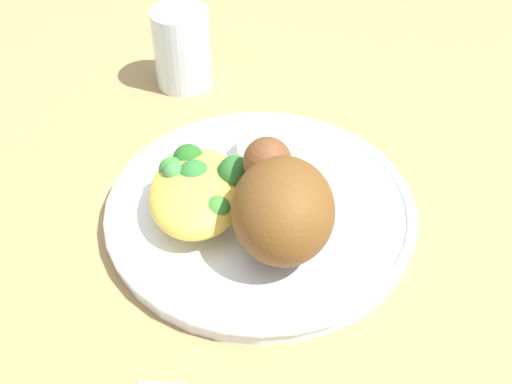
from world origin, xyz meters
name	(u,v)px	position (x,y,z in m)	size (l,w,h in m)	color
ground_plane	(256,215)	(0.00, 0.00, 0.00)	(2.00, 2.00, 0.00)	#A6814F
plate	(256,208)	(0.00, 0.00, 0.01)	(0.28, 0.28, 0.02)	white
roasted_chicken	(276,205)	(-0.05, -0.02, 0.06)	(0.11, 0.08, 0.08)	brown
rice_pile	(275,149)	(0.05, -0.02, 0.04)	(0.09, 0.08, 0.03)	white
mac_cheese_with_broccoli	(194,188)	(-0.01, 0.05, 0.04)	(0.11, 0.09, 0.05)	yellow
water_glass	(178,49)	(0.22, 0.09, 0.05)	(0.06, 0.06, 0.09)	silver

